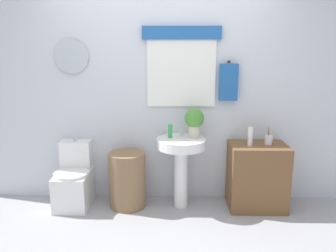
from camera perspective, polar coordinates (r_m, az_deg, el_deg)
name	(u,v)px	position (r m, az deg, el deg)	size (l,w,h in m)	color
ground_plane	(157,249)	(3.15, -1.83, -20.17)	(8.00, 8.00, 0.00)	#A3A3A8
back_wall	(162,87)	(3.81, -1.07, 6.64)	(4.40, 0.18, 2.60)	silver
toilet	(74,181)	(3.97, -15.56, -8.94)	(0.38, 0.51, 0.73)	white
laundry_hamper	(127,180)	(3.80, -6.90, -9.02)	(0.40, 0.40, 0.62)	#846647
pedestal_sink	(181,155)	(3.67, 2.24, -5.01)	(0.53, 0.53, 0.78)	white
faucet	(181,132)	(3.72, 2.23, -0.95)	(0.03, 0.03, 0.10)	silver
wooden_cabinet	(257,176)	(3.86, 14.83, -8.23)	(0.61, 0.44, 0.72)	brown
soap_bottle	(170,131)	(3.65, 0.37, -0.85)	(0.05, 0.05, 0.15)	green
potted_plant	(194,121)	(3.64, 4.47, 0.91)	(0.21, 0.21, 0.32)	beige
lotion_bottle	(250,137)	(3.66, 13.75, -1.74)	(0.05, 0.05, 0.20)	white
toothbrush_cup	(269,139)	(3.78, 16.69, -2.19)	(0.08, 0.08, 0.19)	silver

